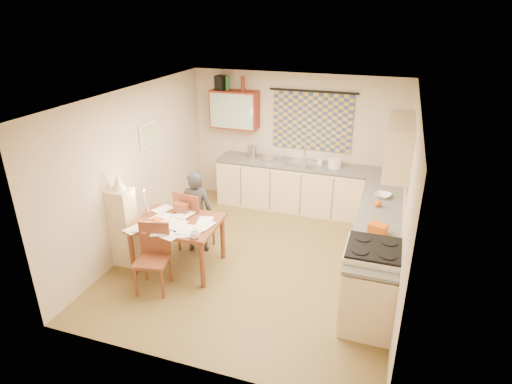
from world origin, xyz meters
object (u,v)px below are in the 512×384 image
(dining_table, at_px, (179,244))
(chair_far, at_px, (195,230))
(stove, at_px, (370,283))
(counter_right, at_px, (376,247))
(counter_back, at_px, (304,188))
(person, at_px, (196,212))
(shelf_stand, at_px, (124,227))

(dining_table, height_order, chair_far, chair_far)
(stove, distance_m, chair_far, 2.89)
(counter_right, distance_m, dining_table, 2.83)
(counter_back, bearing_deg, stove, -62.79)
(stove, relative_size, person, 0.77)
(chair_far, relative_size, person, 0.76)
(chair_far, xyz_separation_m, person, (0.05, -0.03, 0.35))
(stove, relative_size, dining_table, 0.83)
(dining_table, relative_size, shelf_stand, 1.03)
(counter_back, relative_size, counter_right, 1.12)
(stove, xyz_separation_m, dining_table, (-2.75, 0.30, -0.13))
(stove, bearing_deg, counter_right, 90.00)
(dining_table, bearing_deg, stove, -8.44)
(counter_right, bearing_deg, counter_back, 128.56)
(counter_back, distance_m, person, 2.35)
(counter_back, distance_m, chair_far, 2.35)
(counter_back, xyz_separation_m, stove, (1.43, -2.79, 0.06))
(dining_table, xyz_separation_m, chair_far, (-0.00, 0.55, -0.07))
(counter_back, distance_m, dining_table, 2.82)
(counter_right, bearing_deg, person, -176.37)
(person, bearing_deg, dining_table, 67.10)
(dining_table, xyz_separation_m, shelf_stand, (-0.79, -0.16, 0.22))
(person, bearing_deg, counter_back, -140.40)
(stove, xyz_separation_m, chair_far, (-2.75, 0.85, -0.19))
(counter_right, relative_size, shelf_stand, 2.46)
(chair_far, distance_m, shelf_stand, 1.10)
(counter_right, xyz_separation_m, person, (-2.70, -0.17, 0.21))
(counter_right, height_order, person, person)
(person, relative_size, shelf_stand, 1.11)
(counter_back, relative_size, chair_far, 3.26)
(dining_table, relative_size, person, 0.93)
(counter_back, relative_size, dining_table, 2.68)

